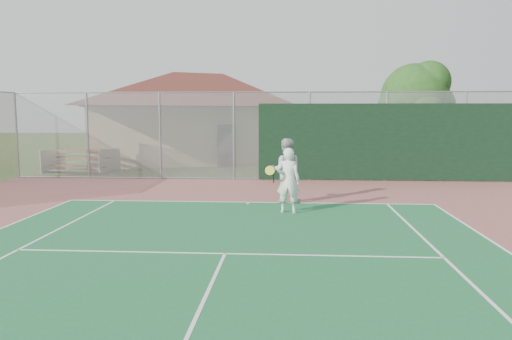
% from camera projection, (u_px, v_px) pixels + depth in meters
% --- Properties ---
extents(back_fence, '(20.08, 0.11, 3.53)m').
position_uv_depth(back_fence, '(312.00, 139.00, 19.72)').
color(back_fence, gray).
rests_on(back_fence, ground).
extents(clubhouse, '(15.38, 12.64, 5.72)m').
position_uv_depth(clubhouse, '(200.00, 109.00, 28.44)').
color(clubhouse, tan).
rests_on(clubhouse, ground).
extents(bleachers, '(3.07, 2.13, 1.04)m').
position_uv_depth(bleachers, '(81.00, 160.00, 22.62)').
color(bleachers, '#983A23').
rests_on(bleachers, ground).
extents(tree, '(3.56, 3.37, 4.97)m').
position_uv_depth(tree, '(416.00, 100.00, 22.27)').
color(tree, '#3B2615').
rests_on(tree, ground).
extents(player_white_front, '(1.00, 0.71, 1.76)m').
position_uv_depth(player_white_front, '(288.00, 181.00, 13.37)').
color(player_white_front, white).
rests_on(player_white_front, ground).
extents(player_grey_back, '(0.96, 0.76, 1.92)m').
position_uv_depth(player_grey_back, '(286.00, 171.00, 14.92)').
color(player_grey_back, '#AFB2B4').
rests_on(player_grey_back, ground).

